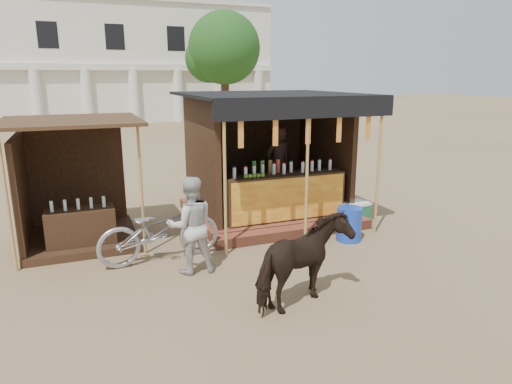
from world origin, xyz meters
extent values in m
plane|color=#846B4C|center=(0.00, 0.00, 0.00)|extent=(120.00, 120.00, 0.00)
cube|color=brown|center=(1.00, 3.50, 0.11)|extent=(3.40, 2.80, 0.22)
cube|color=brown|center=(1.00, 1.95, 0.10)|extent=(3.40, 0.35, 0.20)
cube|color=#3D2716|center=(1.00, 2.55, 0.69)|extent=(2.60, 0.55, 0.95)
cube|color=#B95415|center=(1.00, 2.27, 0.69)|extent=(2.50, 0.02, 0.88)
cube|color=#3D2716|center=(1.00, 4.75, 1.47)|extent=(3.00, 0.12, 2.50)
cube|color=#3D2716|center=(-0.50, 3.50, 1.47)|extent=(0.12, 2.50, 2.50)
cube|color=#3D2716|center=(2.50, 3.50, 1.47)|extent=(0.12, 2.50, 2.50)
cube|color=black|center=(1.00, 3.30, 2.75)|extent=(3.60, 3.60, 0.06)
cube|color=black|center=(1.00, 1.52, 2.57)|extent=(3.60, 0.06, 0.36)
cylinder|color=tan|center=(-0.60, 1.55, 1.38)|extent=(0.06, 0.06, 2.75)
cylinder|color=tan|center=(1.00, 1.55, 1.38)|extent=(0.06, 0.06, 2.75)
cylinder|color=tan|center=(2.60, 1.55, 1.38)|extent=(0.06, 0.06, 2.75)
cube|color=red|center=(-0.30, 1.55, 2.20)|extent=(0.10, 0.02, 0.55)
cube|color=red|center=(0.35, 1.55, 2.20)|extent=(0.10, 0.02, 0.55)
cube|color=red|center=(1.00, 1.55, 2.20)|extent=(0.10, 0.02, 0.55)
cube|color=red|center=(1.65, 1.55, 2.20)|extent=(0.10, 0.02, 0.55)
cube|color=red|center=(2.30, 1.55, 2.20)|extent=(0.10, 0.02, 0.55)
imported|color=black|center=(1.34, 3.60, 1.13)|extent=(0.72, 0.54, 1.81)
cube|color=#3D2716|center=(-3.00, 3.20, 0.07)|extent=(2.00, 2.00, 0.15)
cube|color=#3D2716|center=(-3.00, 4.15, 1.05)|extent=(1.90, 0.10, 2.10)
cube|color=#3D2716|center=(-3.95, 3.20, 1.05)|extent=(0.10, 1.90, 2.10)
cube|color=#472D19|center=(-3.00, 3.10, 2.35)|extent=(2.40, 2.40, 0.06)
cylinder|color=tan|center=(-4.05, 2.15, 1.18)|extent=(0.05, 0.05, 2.35)
cylinder|color=tan|center=(-1.95, 2.15, 1.18)|extent=(0.05, 0.05, 2.35)
cube|color=#3D2716|center=(-3.00, 2.70, 0.40)|extent=(1.20, 0.50, 0.80)
imported|color=black|center=(-0.18, -0.64, 0.64)|extent=(1.67, 1.23, 1.28)
imported|color=#9D9DA6|center=(-1.74, 1.72, 0.56)|extent=(2.20, 0.96, 1.12)
imported|color=#B8B8B1|center=(-1.34, 1.06, 0.80)|extent=(0.81, 0.65, 1.60)
cylinder|color=#173BAC|center=(1.86, 1.37, 0.33)|extent=(0.49, 0.49, 0.67)
cube|color=maroon|center=(2.06, 1.75, 0.14)|extent=(0.47, 0.47, 0.29)
cube|color=#166638|center=(2.59, 2.29, 0.20)|extent=(0.70, 0.54, 0.40)
cube|color=white|center=(2.59, 2.29, 0.43)|extent=(0.72, 0.57, 0.06)
cube|color=silver|center=(-2.00, 30.00, 4.00)|extent=(26.00, 7.00, 8.00)
cube|color=silver|center=(-2.00, 26.40, 3.70)|extent=(26.00, 0.50, 0.40)
cylinder|color=silver|center=(-5.00, 26.40, 1.80)|extent=(0.70, 0.70, 3.60)
cylinder|color=silver|center=(-2.00, 26.40, 1.80)|extent=(0.70, 0.70, 3.60)
cylinder|color=silver|center=(1.00, 26.40, 1.80)|extent=(0.70, 0.70, 3.60)
cylinder|color=silver|center=(4.00, 26.40, 1.80)|extent=(0.70, 0.70, 3.60)
cylinder|color=silver|center=(7.00, 26.40, 1.80)|extent=(0.70, 0.70, 3.60)
cylinder|color=silver|center=(10.00, 26.40, 1.80)|extent=(0.70, 0.70, 3.60)
cylinder|color=#382314|center=(6.00, 22.00, 2.00)|extent=(0.50, 0.50, 4.00)
sphere|color=#22561D|center=(6.00, 22.00, 4.80)|extent=(4.40, 4.40, 4.40)
sphere|color=#22561D|center=(5.20, 22.60, 4.20)|extent=(2.99, 2.99, 2.99)
camera|label=1|loc=(-2.94, -5.81, 3.13)|focal=32.00mm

